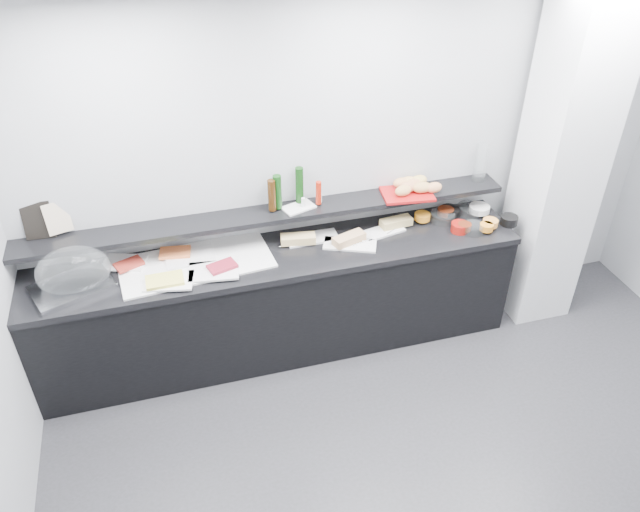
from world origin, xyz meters
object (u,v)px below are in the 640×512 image
object	(u,v)px
cloche_base	(72,287)
framed_print	(38,220)
condiment_tray	(299,207)
sandwich_plate_mid	(350,244)
carafe	(481,163)
bread_tray	(407,194)

from	to	relation	value
cloche_base	framed_print	distance (m)	0.51
cloche_base	condiment_tray	world-z (taller)	condiment_tray
cloche_base	condiment_tray	bearing A→B (deg)	-14.22
sandwich_plate_mid	condiment_tray	distance (m)	0.47
sandwich_plate_mid	condiment_tray	world-z (taller)	condiment_tray
sandwich_plate_mid	cloche_base	bearing A→B (deg)	-157.51
cloche_base	sandwich_plate_mid	bearing A→B (deg)	-21.81
framed_print	carafe	bearing A→B (deg)	1.45
framed_print	condiment_tray	xyz separation A→B (m)	(1.78, -0.11, -0.12)
framed_print	bread_tray	world-z (taller)	framed_print
cloche_base	framed_print	size ratio (longest dim) A/B	1.94
cloche_base	carafe	bearing A→B (deg)	-17.14
framed_print	bread_tray	bearing A→B (deg)	-0.40
sandwich_plate_mid	framed_print	size ratio (longest dim) A/B	1.49
framed_print	condiment_tray	world-z (taller)	framed_print
sandwich_plate_mid	carafe	bearing A→B (deg)	35.01
sandwich_plate_mid	framed_print	bearing A→B (deg)	-166.14
framed_print	carafe	world-z (taller)	carafe
carafe	condiment_tray	bearing A→B (deg)	-178.72
framed_print	carafe	size ratio (longest dim) A/B	0.87
cloche_base	bread_tray	bearing A→B (deg)	-17.61
sandwich_plate_mid	carafe	size ratio (longest dim) A/B	1.29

